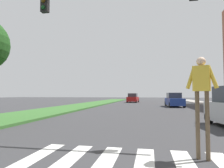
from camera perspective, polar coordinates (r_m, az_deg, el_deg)
The scene contains 7 objects.
ground_plane at distance 26.81m, azimuth 10.61°, elevation -6.31°, with size 140.00×140.00×0.00m, color #38383A.
crosswalk at distance 4.95m, azimuth 9.49°, elevation -21.46°, with size 5.85×2.20×0.01m.
median_strip at distance 26.30m, azimuth -8.61°, elevation -6.23°, with size 4.38×64.00×0.15m, color #386B2D.
traffic_light_gantry at distance 8.24m, azimuth -18.84°, elevation 17.21°, with size 9.87×0.30×6.00m.
pedestrian_performer at distance 5.26m, azimuth 24.63°, elevation -1.77°, with size 0.72×0.37×2.49m.
sedan_midblock at distance 25.96m, azimuth 17.62°, elevation -4.53°, with size 2.07×4.61×1.76m.
sedan_distant at distance 38.09m, azimuth 6.09°, elevation -4.13°, with size 2.15×4.23×1.74m.
Camera 1 is at (0.12, 3.24, 1.57)m, focal length 31.45 mm.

